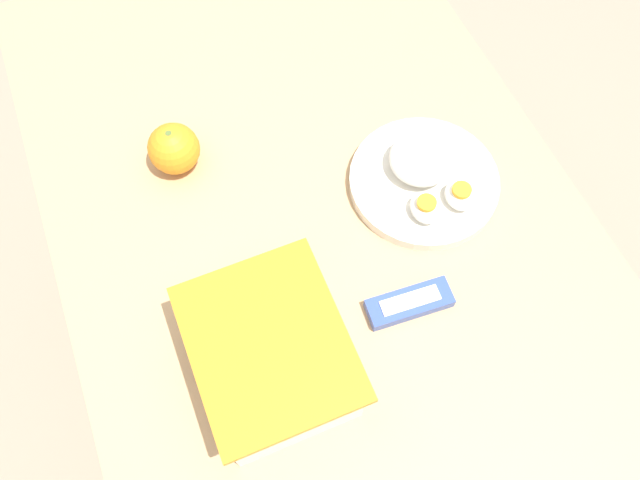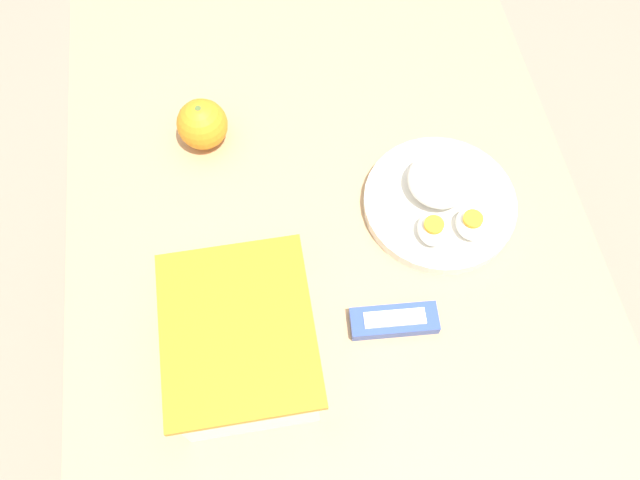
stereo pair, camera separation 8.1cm
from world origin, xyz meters
name	(u,v)px [view 2 (the right image)]	position (x,y,z in m)	size (l,w,h in m)	color
ground_plane	(325,374)	(0.00, 0.00, 0.00)	(10.00, 10.00, 0.00)	gray
table	(328,264)	(0.00, 0.00, 0.66)	(1.20, 0.71, 0.77)	tan
food_container	(243,344)	(-0.16, 0.13, 0.82)	(0.20, 0.17, 0.11)	white
orange_fruit	(202,124)	(0.18, 0.15, 0.81)	(0.07, 0.07, 0.07)	orange
rice_plate	(440,199)	(0.01, -0.16, 0.79)	(0.21, 0.21, 0.06)	silver
candy_bar	(394,321)	(-0.14, -0.06, 0.78)	(0.05, 0.11, 0.02)	#334C9E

